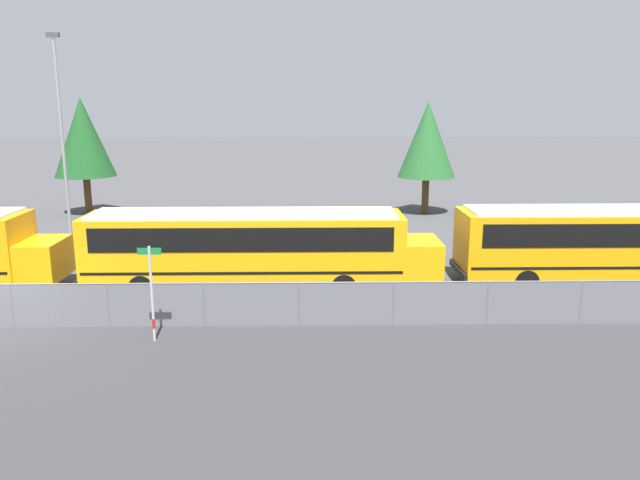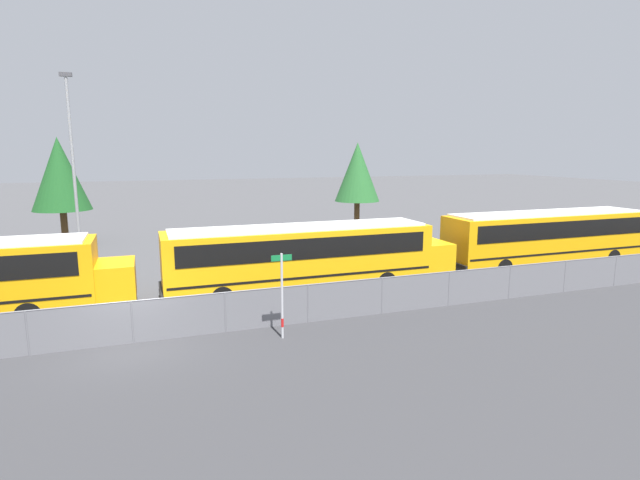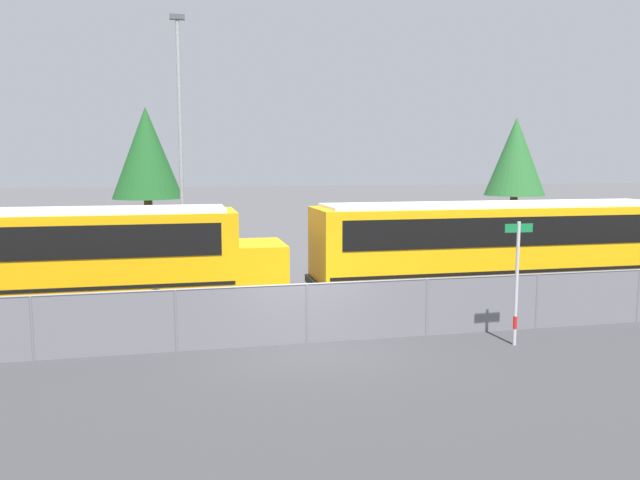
% 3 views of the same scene
% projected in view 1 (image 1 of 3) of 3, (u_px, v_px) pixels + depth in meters
% --- Properties ---
extents(ground_plane, '(200.00, 200.00, 0.00)m').
position_uv_depth(ground_plane, '(14.00, 327.00, 19.85)').
color(ground_plane, '#424244').
extents(fence, '(96.85, 0.07, 1.45)m').
position_uv_depth(fence, '(12.00, 305.00, 19.68)').
color(fence, '#9EA0A5').
rests_on(fence, ground_plane).
extents(school_bus_3, '(13.35, 2.55, 3.01)m').
position_uv_depth(school_bus_3, '(253.00, 244.00, 23.42)').
color(school_bus_3, '#EDA80F').
rests_on(school_bus_3, ground_plane).
extents(school_bus_4, '(13.35, 2.55, 3.01)m').
position_uv_depth(school_bus_4, '(620.00, 240.00, 24.12)').
color(school_bus_4, orange).
rests_on(school_bus_4, ground_plane).
extents(street_sign, '(0.70, 0.09, 2.93)m').
position_uv_depth(street_sign, '(152.00, 291.00, 18.41)').
color(street_sign, '#B7B7BC').
rests_on(street_sign, ground_plane).
extents(light_pole, '(0.60, 0.24, 10.19)m').
position_uv_depth(light_pole, '(62.00, 132.00, 30.74)').
color(light_pole, gray).
rests_on(light_pole, ground_plane).
extents(tree_1, '(3.57, 3.57, 6.95)m').
position_uv_depth(tree_1, '(427.00, 140.00, 38.61)').
color(tree_1, '#51381E').
rests_on(tree_1, ground_plane).
extents(tree_2, '(3.71, 3.71, 7.19)m').
position_uv_depth(tree_2, '(83.00, 138.00, 38.52)').
color(tree_2, '#51381E').
rests_on(tree_2, ground_plane).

